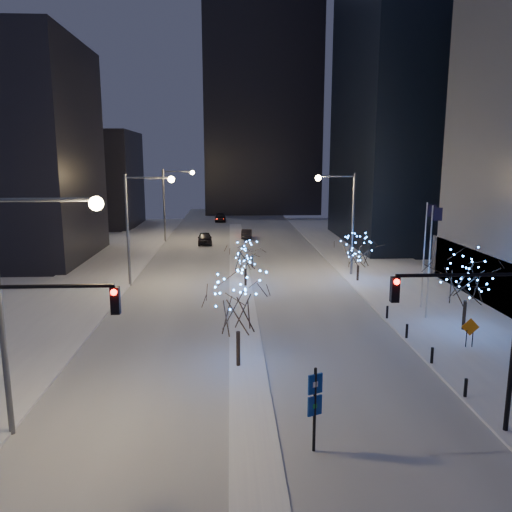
{
  "coord_description": "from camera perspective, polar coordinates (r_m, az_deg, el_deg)",
  "views": [
    {
      "loc": [
        -0.85,
        -17.45,
        11.17
      ],
      "look_at": [
        0.8,
        14.69,
        5.0
      ],
      "focal_mm": 35.0,
      "sensor_mm": 36.0,
      "label": 1
    }
  ],
  "objects": [
    {
      "name": "ground",
      "position": [
        20.74,
        -0.14,
        -21.74
      ],
      "size": [
        160.0,
        160.0,
        0.0
      ],
      "primitive_type": "plane",
      "color": "white",
      "rests_on": "ground"
    },
    {
      "name": "road",
      "position": [
        53.63,
        -1.97,
        -1.16
      ],
      "size": [
        20.0,
        130.0,
        0.02
      ],
      "primitive_type": "cube",
      "color": "silver",
      "rests_on": "ground"
    },
    {
      "name": "median",
      "position": [
        48.74,
        -1.87,
        -2.31
      ],
      "size": [
        2.0,
        80.0,
        0.15
      ],
      "primitive_type": "cube",
      "color": "white",
      "rests_on": "ground"
    },
    {
      "name": "east_sidewalk",
      "position": [
        42.16,
        19.34,
        -5.04
      ],
      "size": [
        10.0,
        90.0,
        0.15
      ],
      "primitive_type": "cube",
      "color": "white",
      "rests_on": "ground"
    },
    {
      "name": "west_sidewalk",
      "position": [
        41.21,
        -21.53,
        -5.54
      ],
      "size": [
        8.0,
        90.0,
        0.15
      ],
      "primitive_type": "cube",
      "color": "white",
      "rests_on": "ground"
    },
    {
      "name": "filler_west_far",
      "position": [
        91.05,
        -19.19,
        8.27
      ],
      "size": [
        18.0,
        16.0,
        16.0
      ],
      "primitive_type": "cube",
      "color": "black",
      "rests_on": "ground"
    },
    {
      "name": "horizon_block",
      "position": [
        110.1,
        0.66,
        15.98
      ],
      "size": [
        24.0,
        14.0,
        42.0
      ],
      "primitive_type": "cube",
      "color": "black",
      "rests_on": "ground"
    },
    {
      "name": "street_lamp_w_near",
      "position": [
        21.58,
        -24.9,
        -2.68
      ],
      "size": [
        4.4,
        0.56,
        10.0
      ],
      "color": "#595E66",
      "rests_on": "ground"
    },
    {
      "name": "street_lamp_w_mid",
      "position": [
        45.42,
        -13.23,
        4.66
      ],
      "size": [
        4.4,
        0.56,
        10.0
      ],
      "color": "#595E66",
      "rests_on": "ground"
    },
    {
      "name": "street_lamp_w_far",
      "position": [
        70.08,
        -9.64,
        6.88
      ],
      "size": [
        4.4,
        0.56,
        10.0
      ],
      "color": "#595E66",
      "rests_on": "ground"
    },
    {
      "name": "street_lamp_east",
      "position": [
        48.92,
        10.02,
        5.15
      ],
      "size": [
        3.9,
        0.56,
        10.0
      ],
      "color": "#595E66",
      "rests_on": "ground"
    },
    {
      "name": "traffic_signal_west",
      "position": [
        20.08,
        -25.29,
        -8.85
      ],
      "size": [
        5.26,
        0.43,
        7.0
      ],
      "color": "black",
      "rests_on": "ground"
    },
    {
      "name": "traffic_signal_east",
      "position": [
        21.85,
        24.04,
        -7.19
      ],
      "size": [
        5.26,
        0.43,
        7.0
      ],
      "color": "black",
      "rests_on": "ground"
    },
    {
      "name": "flagpoles",
      "position": [
        38.04,
        19.05,
        0.61
      ],
      "size": [
        1.35,
        2.6,
        8.0
      ],
      "color": "silver",
      "rests_on": "east_sidewalk"
    },
    {
      "name": "bollards",
      "position": [
        31.43,
        18.09,
        -9.36
      ],
      "size": [
        0.16,
        12.16,
        0.9
      ],
      "color": "black",
      "rests_on": "east_sidewalk"
    },
    {
      "name": "car_near",
      "position": [
        67.84,
        -5.86,
        2.01
      ],
      "size": [
        2.15,
        4.79,
        1.6
      ],
      "primitive_type": "imported",
      "rotation": [
        0.0,
        0.0,
        0.06
      ],
      "color": "black",
      "rests_on": "ground"
    },
    {
      "name": "car_mid",
      "position": [
        72.57,
        -1.06,
        2.55
      ],
      "size": [
        1.75,
        4.29,
        1.38
      ],
      "primitive_type": "imported",
      "rotation": [
        0.0,
        0.0,
        3.07
      ],
      "color": "black",
      "rests_on": "ground"
    },
    {
      "name": "car_far",
      "position": [
        93.05,
        -4.1,
        4.38
      ],
      "size": [
        2.09,
        4.96,
        1.43
      ],
      "primitive_type": "imported",
      "rotation": [
        0.0,
        0.0,
        0.02
      ],
      "color": "black",
      "rests_on": "ground"
    },
    {
      "name": "holiday_tree_median_near",
      "position": [
        26.8,
        -2.08,
        -5.58
      ],
      "size": [
        4.98,
        4.98,
        5.27
      ],
      "color": "black",
      "rests_on": "median"
    },
    {
      "name": "holiday_tree_median_far",
      "position": [
        44.24,
        -1.21,
        -0.03
      ],
      "size": [
        3.39,
        3.39,
        4.03
      ],
      "color": "black",
      "rests_on": "median"
    },
    {
      "name": "holiday_tree_plaza_near",
      "position": [
        35.27,
        23.0,
        -2.26
      ],
      "size": [
        4.68,
        4.68,
        5.45
      ],
      "color": "black",
      "rests_on": "east_sidewalk"
    },
    {
      "name": "holiday_tree_plaza_far",
      "position": [
        47.13,
        11.65,
        0.51
      ],
      "size": [
        3.9,
        3.9,
        4.35
      ],
      "color": "black",
      "rests_on": "east_sidewalk"
    },
    {
      "name": "wayfinding_sign",
      "position": [
        20.01,
        6.74,
        -16.12
      ],
      "size": [
        0.59,
        0.32,
        3.46
      ],
      "rotation": [
        0.0,
        0.0,
        0.42
      ],
      "color": "black",
      "rests_on": "ground"
    },
    {
      "name": "construction_sign",
      "position": [
        32.71,
        23.27,
        -7.74
      ],
      "size": [
        1.1,
        0.1,
        1.81
      ],
      "rotation": [
        0.0,
        0.0,
        -0.06
      ],
      "color": "black",
      "rests_on": "east_sidewalk"
    }
  ]
}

